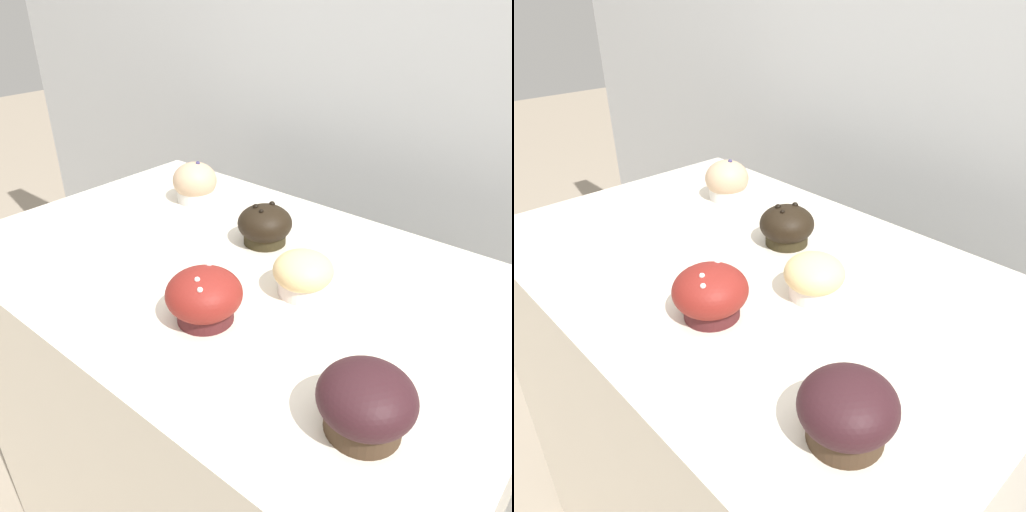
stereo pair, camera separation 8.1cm
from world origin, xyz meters
TOP-DOWN VIEW (x-y plane):
  - wall_back at (0.00, 0.60)m, footprint 3.20×0.10m
  - display_counter at (0.00, 0.00)m, footprint 1.00×0.64m
  - muffin_front_center at (-0.26, 0.16)m, footprint 0.10×0.10m
  - muffin_back_left at (-0.01, 0.10)m, footprint 0.10×0.10m
  - muffin_back_right at (0.14, 0.01)m, footprint 0.10×0.10m
  - muffin_front_left at (0.35, -0.17)m, footprint 0.11×0.11m
  - muffin_front_right at (0.07, -0.14)m, footprint 0.11×0.11m

SIDE VIEW (x-z plane):
  - display_counter at x=0.00m, z-range 0.00..0.91m
  - wall_back at x=0.00m, z-range 0.00..1.80m
  - muffin_back_right at x=0.14m, z-range 0.91..0.98m
  - muffin_back_left at x=-0.01m, z-range 0.90..0.98m
  - muffin_front_right at x=0.07m, z-range 0.91..0.99m
  - muffin_front_center at x=-0.26m, z-range 0.90..0.99m
  - muffin_front_left at x=0.35m, z-range 0.91..0.99m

